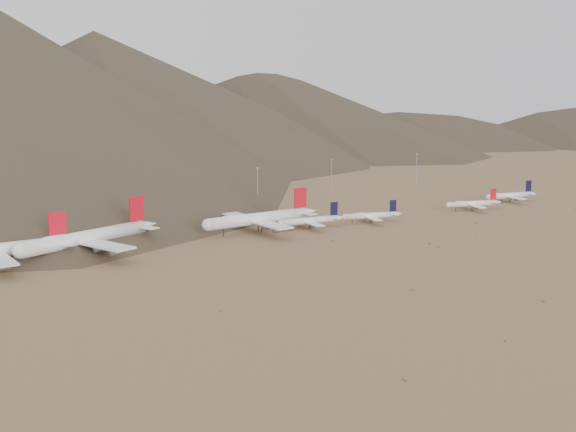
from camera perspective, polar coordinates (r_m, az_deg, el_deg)
ground at (r=348.82m, az=-0.73°, el=-2.56°), size 3000.00×3000.00×0.00m
widebody_centre at (r=345.72m, az=-15.66°, el=-1.66°), size 77.32×61.63×23.94m
widebody_east at (r=386.18m, az=-2.35°, el=-0.19°), size 73.47×56.36×21.81m
narrowbody_a at (r=396.98m, az=1.80°, el=-0.35°), size 41.26×29.89×13.64m
narrowbody_b at (r=416.81m, az=6.61°, el=0.03°), size 36.85×27.28×12.47m
narrowbody_c at (r=470.34m, az=14.44°, el=0.96°), size 38.68×28.64×13.10m
narrowbody_d at (r=511.13m, az=17.18°, el=1.57°), size 41.85×30.55×13.92m
control_tower at (r=464.81m, az=-5.57°, el=1.26°), size 8.00×8.00×12.00m
mast_west at (r=449.09m, az=-15.69°, el=1.76°), size 2.00×0.60×25.70m
mast_centre at (r=470.69m, az=-2.43°, el=2.50°), size 2.00×0.60×25.70m
mast_east at (r=526.10m, az=3.46°, el=3.30°), size 2.00×0.60×25.70m
mast_far_east at (r=577.16m, az=10.12°, el=3.77°), size 2.00×0.60×25.70m
desert_scrub at (r=294.17m, az=8.20°, el=-5.01°), size 429.52×180.89×0.91m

